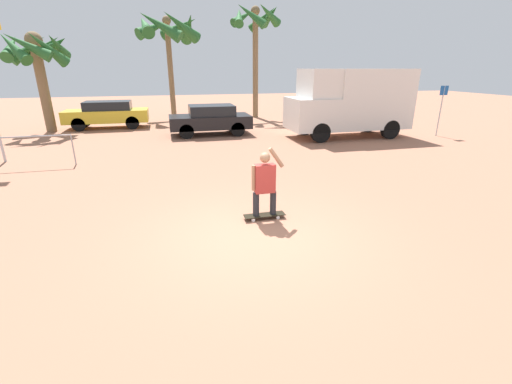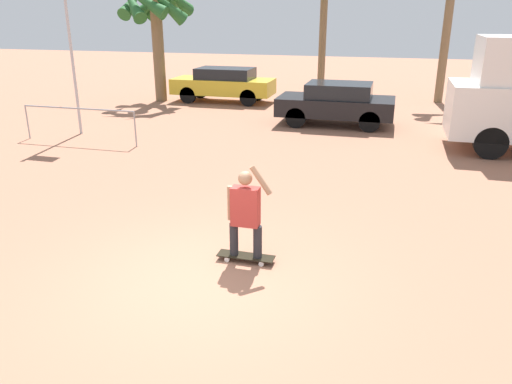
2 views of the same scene
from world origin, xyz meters
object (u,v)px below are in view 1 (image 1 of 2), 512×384
(camper_van, at_px, (351,101))
(palm_tree_center_background, at_px, (168,29))
(parked_car_black, at_px, (210,119))
(street_sign, at_px, (442,104))
(person_skateboarder, at_px, (265,181))
(palm_tree_far_left, at_px, (37,53))
(parked_car_yellow, at_px, (107,114))
(skateboard, at_px, (264,215))
(palm_tree_near_van, at_px, (256,24))

(camper_van, height_order, palm_tree_center_background, palm_tree_center_background)
(camper_van, bearing_deg, parked_car_black, 161.08)
(camper_van, xyz_separation_m, street_sign, (4.45, -0.88, -0.18))
(person_skateboarder, relative_size, parked_car_black, 0.38)
(parked_car_black, height_order, palm_tree_far_left, palm_tree_far_left)
(parked_car_yellow, height_order, palm_tree_far_left, palm_tree_far_left)
(camper_van, relative_size, palm_tree_center_background, 0.87)
(skateboard, distance_m, parked_car_black, 10.78)
(skateboard, relative_size, person_skateboarder, 0.61)
(person_skateboarder, height_order, street_sign, street_sign)
(person_skateboarder, distance_m, camper_van, 10.86)
(skateboard, bearing_deg, palm_tree_center_background, 94.51)
(parked_car_black, xyz_separation_m, palm_tree_center_background, (-1.58, 7.44, 4.78))
(palm_tree_far_left, bearing_deg, parked_car_yellow, 9.79)
(palm_tree_near_van, bearing_deg, parked_car_black, -123.12)
(camper_van, distance_m, palm_tree_far_left, 15.77)
(camper_van, height_order, parked_car_black, camper_van)
(skateboard, distance_m, person_skateboarder, 0.82)
(palm_tree_near_van, xyz_separation_m, palm_tree_far_left, (-12.05, -2.95, -1.93))
(street_sign, bearing_deg, palm_tree_far_left, 162.33)
(parked_car_yellow, distance_m, palm_tree_far_left, 4.22)
(palm_tree_near_van, height_order, street_sign, palm_tree_near_van)
(skateboard, height_order, palm_tree_near_van, palm_tree_near_van)
(camper_van, relative_size, parked_car_black, 1.45)
(palm_tree_near_van, bearing_deg, parked_car_yellow, -165.06)
(camper_van, xyz_separation_m, parked_car_yellow, (-11.92, 5.71, -0.94))
(street_sign, bearing_deg, palm_tree_center_background, 139.97)
(parked_car_yellow, distance_m, palm_tree_near_van, 10.82)
(palm_tree_near_van, height_order, palm_tree_center_background, palm_tree_near_van)
(palm_tree_near_van, distance_m, street_sign, 12.29)
(parked_car_yellow, xyz_separation_m, street_sign, (16.36, -6.59, 0.75))
(palm_tree_near_van, xyz_separation_m, street_sign, (7.11, -9.06, -4.30))
(palm_tree_far_left, bearing_deg, skateboard, -59.70)
(person_skateboarder, distance_m, palm_tree_near_van, 17.87)
(parked_car_black, height_order, palm_tree_center_background, palm_tree_center_background)
(camper_van, bearing_deg, parked_car_yellow, 154.41)
(person_skateboarder, bearing_deg, palm_tree_center_background, 94.51)
(skateboard, bearing_deg, palm_tree_far_left, 120.30)
(parked_car_yellow, relative_size, palm_tree_center_background, 0.66)
(palm_tree_far_left, height_order, street_sign, palm_tree_far_left)
(skateboard, height_order, parked_car_yellow, parked_car_yellow)
(camper_van, bearing_deg, street_sign, -11.20)
(person_skateboarder, xyz_separation_m, parked_car_black, (0.15, 10.76, -0.11))
(parked_car_yellow, bearing_deg, camper_van, -25.59)
(parked_car_black, bearing_deg, skateboard, -90.79)
(palm_tree_near_van, bearing_deg, street_sign, -51.85)
(parked_car_yellow, bearing_deg, palm_tree_center_background, 46.31)
(parked_car_black, bearing_deg, palm_tree_far_left, 159.96)
(camper_van, height_order, palm_tree_far_left, palm_tree_far_left)
(skateboard, xyz_separation_m, camper_van, (6.69, 8.51, 1.66))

